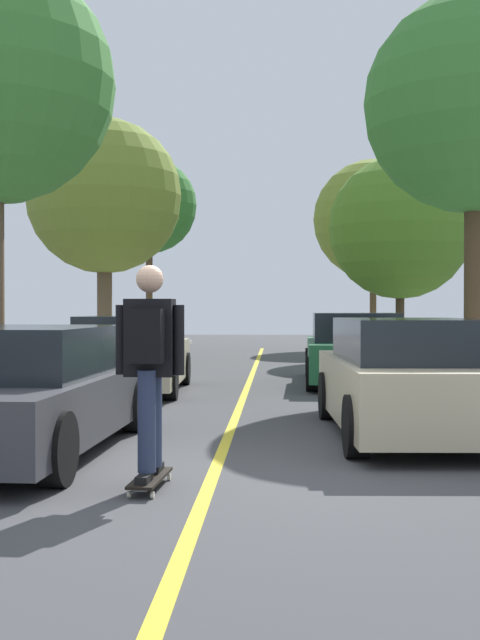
{
  "coord_description": "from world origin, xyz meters",
  "views": [
    {
      "loc": [
        0.58,
        -7.25,
        1.5
      ],
      "look_at": [
        -0.14,
        8.35,
        1.29
      ],
      "focal_mm": 45.46,
      "sensor_mm": 36.0,
      "label": 1
    }
  ],
  "objects_px": {
    "parked_car_right_nearest": "(408,378)",
    "parked_car_left_nearest": "(19,391)",
    "street_tree_right_far": "(373,220)",
    "skateboarder": "(149,357)",
    "street_tree_left_near": "(104,197)",
    "street_tree_right_nearest": "(474,104)",
    "street_tree_right_near": "(400,228)",
    "parked_car_left_near": "(129,355)",
    "street_tree_left_far": "(149,206)",
    "parked_car_right_near": "(354,349)",
    "skateboard": "(150,478)"
  },
  "relations": [
    {
      "from": "street_tree_right_nearest",
      "to": "skateboarder",
      "type": "xyz_separation_m",
      "value": [
        -4.7,
        -8.63,
        -4.2
      ]
    },
    {
      "from": "parked_car_right_near",
      "to": "street_tree_left_far",
      "type": "height_order",
      "value": "street_tree_left_far"
    },
    {
      "from": "street_tree_left_near",
      "to": "skateboard",
      "type": "bearing_deg",
      "value": -76.51
    },
    {
      "from": "street_tree_right_nearest",
      "to": "street_tree_right_near",
      "type": "bearing_deg",
      "value": 90.0
    },
    {
      "from": "street_tree_left_near",
      "to": "skateboarder",
      "type": "relative_size",
      "value": 3.78
    },
    {
      "from": "parked_car_left_near",
      "to": "parked_car_right_near",
      "type": "relative_size",
      "value": 0.9
    },
    {
      "from": "parked_car_left_nearest",
      "to": "street_tree_right_far",
      "type": "bearing_deg",
      "value": 74.44
    },
    {
      "from": "street_tree_right_far",
      "to": "skateboard",
      "type": "height_order",
      "value": "street_tree_right_far"
    },
    {
      "from": "street_tree_right_far",
      "to": "skateboarder",
      "type": "distance_m",
      "value": 25.14
    },
    {
      "from": "parked_car_right_near",
      "to": "skateboarder",
      "type": "height_order",
      "value": "skateboarder"
    },
    {
      "from": "street_tree_left_near",
      "to": "street_tree_right_far",
      "type": "bearing_deg",
      "value": 46.07
    },
    {
      "from": "street_tree_left_far",
      "to": "skateboard",
      "type": "height_order",
      "value": "street_tree_left_far"
    },
    {
      "from": "parked_car_left_nearest",
      "to": "skateboarder",
      "type": "distance_m",
      "value": 2.37
    },
    {
      "from": "street_tree_left_near",
      "to": "street_tree_left_far",
      "type": "height_order",
      "value": "street_tree_left_far"
    },
    {
      "from": "street_tree_left_far",
      "to": "skateboarder",
      "type": "height_order",
      "value": "street_tree_left_far"
    },
    {
      "from": "parked_car_right_near",
      "to": "street_tree_right_nearest",
      "type": "relative_size",
      "value": 0.65
    },
    {
      "from": "street_tree_left_near",
      "to": "street_tree_left_far",
      "type": "relative_size",
      "value": 0.95
    },
    {
      "from": "parked_car_left_nearest",
      "to": "street_tree_right_near",
      "type": "relative_size",
      "value": 0.77
    },
    {
      "from": "street_tree_left_near",
      "to": "street_tree_right_nearest",
      "type": "height_order",
      "value": "street_tree_right_nearest"
    },
    {
      "from": "skateboarder",
      "to": "parked_car_right_near",
      "type": "bearing_deg",
      "value": 74.95
    },
    {
      "from": "parked_car_left_nearest",
      "to": "street_tree_left_far",
      "type": "distance_m",
      "value": 22.43
    },
    {
      "from": "parked_car_right_near",
      "to": "street_tree_right_nearest",
      "type": "distance_m",
      "value": 5.17
    },
    {
      "from": "street_tree_right_far",
      "to": "skateboarder",
      "type": "xyz_separation_m",
      "value": [
        -4.7,
        -24.4,
        -3.81
      ]
    },
    {
      "from": "parked_car_right_nearest",
      "to": "skateboard",
      "type": "height_order",
      "value": "parked_car_right_nearest"
    },
    {
      "from": "parked_car_right_nearest",
      "to": "parked_car_left_nearest",
      "type": "bearing_deg",
      "value": -163.07
    },
    {
      "from": "street_tree_right_far",
      "to": "skateboarder",
      "type": "height_order",
      "value": "street_tree_right_far"
    },
    {
      "from": "skateboarder",
      "to": "parked_car_left_nearest",
      "type": "bearing_deg",
      "value": 134.6
    },
    {
      "from": "street_tree_left_near",
      "to": "street_tree_right_near",
      "type": "height_order",
      "value": "street_tree_left_near"
    },
    {
      "from": "street_tree_left_near",
      "to": "skateboard",
      "type": "relative_size",
      "value": 7.8
    },
    {
      "from": "parked_car_right_near",
      "to": "street_tree_left_near",
      "type": "xyz_separation_m",
      "value": [
        -6.33,
        5.99,
        3.92
      ]
    },
    {
      "from": "parked_car_left_near",
      "to": "skateboarder",
      "type": "distance_m",
      "value": 8.12
    },
    {
      "from": "parked_car_left_near",
      "to": "parked_car_right_nearest",
      "type": "distance_m",
      "value": 6.55
    },
    {
      "from": "parked_car_left_nearest",
      "to": "street_tree_right_far",
      "type": "distance_m",
      "value": 24.0
    },
    {
      "from": "street_tree_left_far",
      "to": "street_tree_right_near",
      "type": "bearing_deg",
      "value": -34.73
    },
    {
      "from": "street_tree_right_near",
      "to": "street_tree_right_far",
      "type": "distance_m",
      "value": 6.85
    },
    {
      "from": "parked_car_right_nearest",
      "to": "street_tree_right_far",
      "type": "distance_m",
      "value": 21.98
    },
    {
      "from": "parked_car_left_near",
      "to": "skateboard",
      "type": "relative_size",
      "value": 4.93
    },
    {
      "from": "skateboarder",
      "to": "street_tree_right_far",
      "type": "bearing_deg",
      "value": 79.09
    },
    {
      "from": "parked_car_right_near",
      "to": "street_tree_right_far",
      "type": "xyz_separation_m",
      "value": [
        2.11,
        14.75,
        4.21
      ]
    },
    {
      "from": "skateboard",
      "to": "street_tree_right_nearest",
      "type": "bearing_deg",
      "value": 61.33
    },
    {
      "from": "parked_car_left_near",
      "to": "parked_car_right_near",
      "type": "bearing_deg",
      "value": 22.01
    },
    {
      "from": "parked_car_left_nearest",
      "to": "skateboard",
      "type": "height_order",
      "value": "parked_car_left_nearest"
    },
    {
      "from": "parked_car_right_near",
      "to": "street_tree_right_nearest",
      "type": "bearing_deg",
      "value": -25.66
    },
    {
      "from": "skateboard",
      "to": "skateboarder",
      "type": "height_order",
      "value": "skateboarder"
    },
    {
      "from": "skateboard",
      "to": "skateboarder",
      "type": "relative_size",
      "value": 0.48
    },
    {
      "from": "parked_car_right_nearest",
      "to": "street_tree_right_near",
      "type": "relative_size",
      "value": 0.73
    },
    {
      "from": "parked_car_right_near",
      "to": "street_tree_left_far",
      "type": "bearing_deg",
      "value": 114.61
    },
    {
      "from": "street_tree_right_far",
      "to": "skateboard",
      "type": "bearing_deg",
      "value": -100.92
    },
    {
      "from": "street_tree_left_far",
      "to": "skateboarder",
      "type": "bearing_deg",
      "value": -80.95
    },
    {
      "from": "street_tree_left_far",
      "to": "parked_car_left_nearest",
      "type": "bearing_deg",
      "value": -84.48
    }
  ]
}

